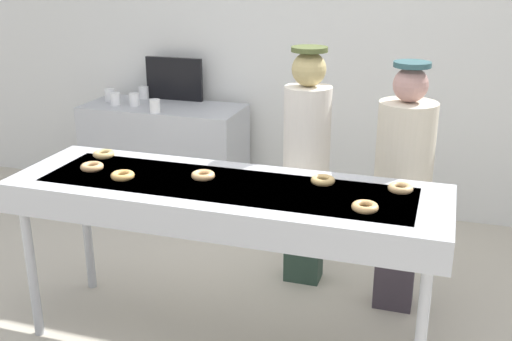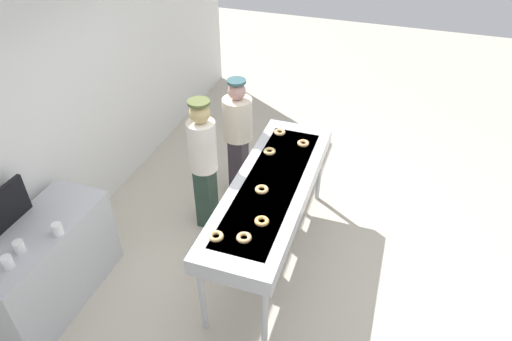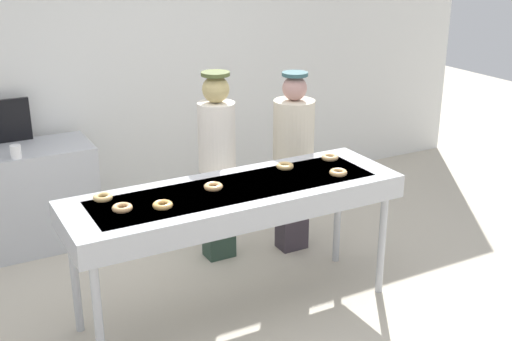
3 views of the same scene
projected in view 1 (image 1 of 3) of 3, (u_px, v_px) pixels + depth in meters
The scene contains 19 objects.
ground_plane at pixel (228, 339), 3.61m from camera, with size 16.00×16.00×0.00m, color beige.
back_wall at pixel (317, 43), 5.16m from camera, with size 8.00×0.12×2.86m, color white.
fryer_conveyor at pixel (225, 199), 3.32m from camera, with size 2.37×0.74×0.97m.
glazed_donut_0 at pixel (323, 180), 3.29m from camera, with size 0.13×0.13×0.04m, color #E3B56A.
glazed_donut_1 at pixel (92, 167), 3.50m from camera, with size 0.13×0.13×0.04m, color #E5AA6D.
glazed_donut_2 at pixel (123, 175), 3.37m from camera, with size 0.13×0.13×0.04m, color #ECAF5B.
glazed_donut_3 at pixel (203, 175), 3.37m from camera, with size 0.13×0.13×0.04m, color #ECB16F.
glazed_donut_4 at pixel (365, 207), 2.95m from camera, with size 0.13×0.13×0.04m, color #E3AC69.
glazed_donut_5 at pixel (400, 188), 3.18m from camera, with size 0.13×0.13×0.04m, color tan.
glazed_donut_6 at pixel (104, 154), 3.73m from camera, with size 0.13×0.13×0.04m, color #DDB56E.
worker_baker at pixel (306, 158), 4.00m from camera, with size 0.30×0.30×1.60m.
worker_assistant at pixel (403, 175), 3.67m from camera, with size 0.34×0.34×1.56m.
prep_counter at pixel (166, 156), 5.43m from camera, with size 1.38×0.60×0.90m, color #B7BABF.
paper_cup_0 at pixel (110, 95), 5.44m from camera, with size 0.09×0.09×0.11m, color white.
paper_cup_1 at pixel (115, 99), 5.29m from camera, with size 0.09×0.09×0.11m, color white.
paper_cup_2 at pixel (144, 92), 5.53m from camera, with size 0.09×0.09×0.11m, color white.
paper_cup_3 at pixel (134, 99), 5.27m from camera, with size 0.09×0.09×0.11m, color white.
paper_cup_4 at pixel (155, 106), 5.04m from camera, with size 0.09×0.09×0.11m, color white.
menu_display at pixel (174, 79), 5.45m from camera, with size 0.53×0.04×0.38m, color black.
Camera 1 is at (1.09, -2.88, 2.13)m, focal length 43.15 mm.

